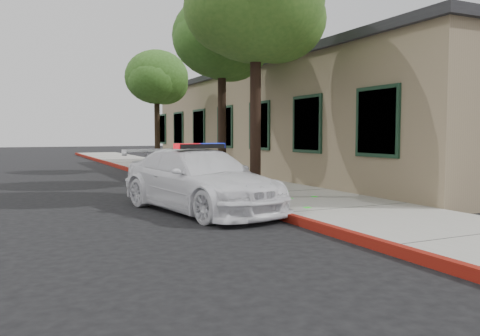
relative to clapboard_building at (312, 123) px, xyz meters
name	(u,v)px	position (x,y,z in m)	size (l,w,h in m)	color
ground	(281,221)	(-6.69, -9.00, -2.13)	(120.00, 120.00, 0.00)	black
sidewalk	(277,195)	(-5.09, -6.00, -2.05)	(3.20, 60.00, 0.15)	gray
red_curb	(222,198)	(-6.63, -6.00, -2.05)	(0.14, 60.00, 0.16)	maroon
clapboard_building	(312,123)	(0.00, 0.00, 0.00)	(7.30, 20.89, 4.24)	#837155
police_car	(200,180)	(-7.68, -7.22, -1.45)	(2.79, 4.91, 1.46)	white
fire_hydrant	(228,175)	(-6.34, -5.70, -1.51)	(0.54, 0.47, 0.94)	white
street_tree_near	(256,9)	(-5.99, -6.55, 2.49)	(3.59, 3.27, 5.98)	black
street_tree_mid	(222,41)	(-5.41, -3.12, 2.38)	(3.17, 3.03, 5.78)	black
street_tree_far	(158,80)	(-5.68, 3.11, 1.81)	(2.75, 2.71, 5.03)	black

